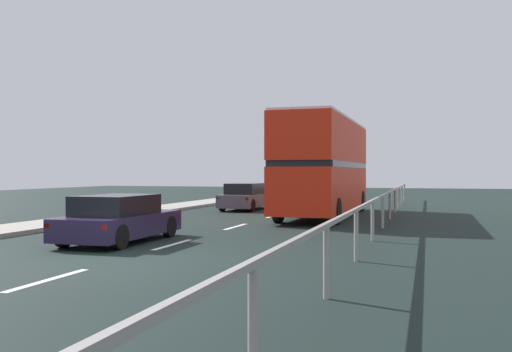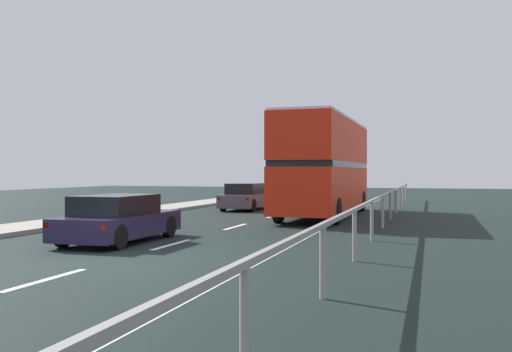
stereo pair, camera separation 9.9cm
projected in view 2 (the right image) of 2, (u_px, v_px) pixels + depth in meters
ground_plane at (117, 262)px, 12.57m from camera, size 74.65×120.00×0.10m
lane_paint_markings at (293, 227)px, 20.24m from camera, size 3.28×46.00×0.01m
bridge_side_railing at (383, 201)px, 19.65m from camera, size 0.10×42.00×1.18m
double_decker_bus_red at (325, 165)px, 25.02m from camera, size 2.59×10.69×4.29m
hatchback_car_near at (118, 219)px, 15.81m from camera, size 1.87×4.32×1.32m
sedan_car_ahead at (248, 197)px, 29.43m from camera, size 1.83×4.58×1.38m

